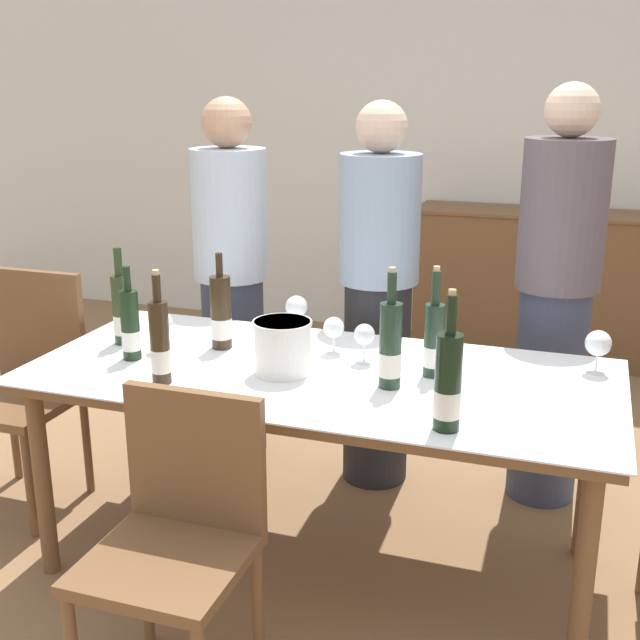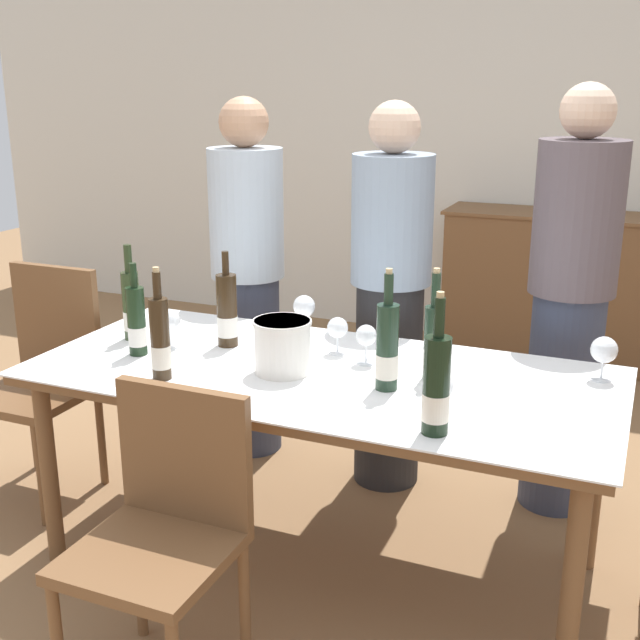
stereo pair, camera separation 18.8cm
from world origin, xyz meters
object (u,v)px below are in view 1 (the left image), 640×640
Objects in this scene: wine_glass_4 at (449,384)px; wine_bottle_4 at (221,315)px; wine_glass_3 at (364,336)px; person_host at (232,282)px; ice_bucket at (283,346)px; wine_bottle_1 at (434,340)px; wine_bottle_5 at (122,310)px; wine_bottle_2 at (448,384)px; wine_glass_1 at (296,308)px; wine_glass_2 at (598,344)px; wine_glass_0 at (334,329)px; wine_bottle_3 at (130,327)px; chair_left_end at (27,375)px; person_guest_left at (378,300)px; wine_bottle_0 at (390,347)px; sideboard_cabinet at (543,285)px; wine_glass_5 at (162,325)px; wine_bottle_6 at (160,344)px; dining_table at (320,389)px; person_guest_right at (555,302)px; chair_near_front at (179,527)px.

wine_bottle_4 is at bearing 158.04° from wine_glass_4.
person_host reaches higher than wine_glass_3.
person_host reaches higher than ice_bucket.
wine_bottle_5 is at bearing -178.45° from wine_bottle_1.
wine_bottle_2 is 1.12× the size of wine_bottle_5.
wine_glass_1 is at bearing 139.65° from wine_glass_4.
wine_glass_2 is 0.09× the size of person_host.
wine_bottle_3 is at bearing -156.21° from wine_glass_0.
wine_bottle_2 is 0.10m from wine_glass_4.
chair_left_end reaches higher than wine_glass_3.
wine_glass_0 is at bearing -36.90° from wine_glass_1.
wine_bottle_5 is at bearing -153.21° from wine_glass_1.
person_guest_left is at bearing 100.17° from wine_glass_3.
wine_bottle_5 reaches higher than wine_glass_4.
person_guest_left is (0.03, 0.52, -0.03)m from wine_glass_0.
wine_glass_3 is at bearing 125.53° from wine_bottle_0.
wine_glass_5 is at bearing -114.38° from sideboard_cabinet.
person_host reaches higher than wine_bottle_3.
wine_bottle_6 reaches higher than wine_glass_5.
chair_left_end reaches higher than dining_table.
wine_glass_2 is 0.53m from person_guest_right.
wine_bottle_2 is 1.60m from person_host.
wine_bottle_3 reaches higher than chair_near_front.
person_host reaches higher than sideboard_cabinet.
wine_bottle_6 is 0.23× the size of person_guest_left.
wine_glass_1 is 0.10× the size of person_host.
chair_near_front is (-0.55, -0.76, -0.36)m from wine_bottle_1.
wine_bottle_3 is 0.71m from wine_glass_0.
wine_bottle_3 is at bearing -118.48° from wine_glass_5.
wine_bottle_5 is 0.22× the size of person_host.
wine_bottle_6 is 1.09m from person_guest_left.
wine_bottle_5 is 2.46× the size of wine_glass_2.
wine_glass_0 is at bearing 46.53° from wine_bottle_6.
wine_bottle_1 is at bearing -33.31° from person_host.
person_host is (-1.26, -1.86, 0.35)m from sideboard_cabinet.
person_guest_right is (1.39, 0.88, -0.02)m from wine_bottle_3.
wine_bottle_6 is at bearing -149.31° from dining_table.
person_guest_right is (0.60, 0.65, 0.01)m from wine_glass_3.
dining_table is 1.18× the size of person_guest_right.
chair_near_front is at bearing -151.96° from wine_bottle_2.
person_guest_left is 0.71m from person_guest_right.
wine_bottle_0 reaches higher than wine_glass_2.
dining_table is at bearing -167.84° from wine_bottle_1.
wine_bottle_5 is at bearing 171.01° from ice_bucket.
ice_bucket reaches higher than wine_glass_5.
wine_bottle_3 is 0.92× the size of wine_bottle_5.
ice_bucket is at bearing -111.04° from wine_glass_0.
wine_glass_4 is at bearing -7.41° from wine_bottle_3.
person_guest_right is (0.72, 0.78, 0.17)m from dining_table.
person_guest_left is at bearing 88.94° from dining_table.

